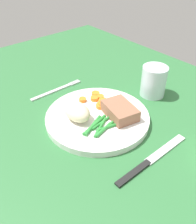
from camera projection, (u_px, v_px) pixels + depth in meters
The scene contains 9 objects.
dining_table at pixel (97, 123), 61.76cm from camera, with size 120.00×90.00×2.00cm.
dinner_plate at pixel (98, 118), 60.54cm from camera, with size 25.32×25.32×1.60cm, color white.
meat_portion at pixel (120, 111), 59.19cm from camera, with size 8.66×5.96×2.85cm, color #936047.
mashed_potatoes at pixel (77, 112), 57.87cm from camera, with size 7.53×5.22×4.03cm, color beige.
carrot_slices at pixel (98, 101), 64.23cm from camera, with size 7.40×6.30×1.26cm.
green_beans at pixel (101, 126), 56.31cm from camera, with size 5.88×10.98×0.77cm.
fork at pixel (56, 90), 72.03cm from camera, with size 1.44×16.60×0.40cm.
knife at pixel (151, 160), 50.36cm from camera, with size 1.70×20.50×0.64cm.
water_glass at pixel (153, 83), 68.43cm from camera, with size 6.91×6.91×8.50cm.
Camera 1 is at (36.45, -30.88, 40.23)cm, focal length 39.57 mm.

